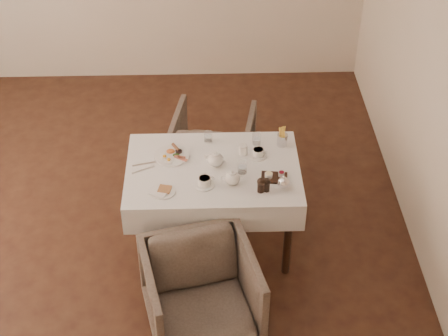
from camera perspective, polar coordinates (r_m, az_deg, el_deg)
table at (r=5.11m, az=-0.91°, el=-1.01°), size 1.28×0.88×0.75m
armchair_near at (r=4.71m, az=-1.89°, el=-10.48°), size 0.88×0.90×0.68m
armchair_far at (r=5.97m, az=-0.90°, el=1.87°), size 0.79×0.81×0.63m
breakfast_plate at (r=5.16m, az=-4.34°, el=1.11°), size 0.26×0.26×0.03m
side_plate at (r=4.84m, az=-5.15°, el=-1.94°), size 0.19×0.18×0.02m
teapot_centre at (r=5.01m, az=-0.71°, el=0.78°), size 0.20×0.18×0.13m
teapot_front at (r=4.85m, az=0.69°, el=-0.77°), size 0.16×0.13×0.12m
creamer at (r=5.14m, az=1.60°, el=1.56°), size 0.07×0.07×0.08m
teacup_near at (r=4.86m, az=-1.62°, el=-1.17°), size 0.14×0.14×0.07m
teacup_far at (r=5.13m, az=2.88°, el=1.25°), size 0.13×0.13×0.06m
glass_left at (r=5.27m, az=-1.34°, el=2.63°), size 0.08×0.08×0.09m
glass_mid at (r=4.97m, az=1.54°, el=0.08°), size 0.09×0.09×0.09m
glass_right at (r=5.24m, az=2.71°, el=2.43°), size 0.08×0.08×0.09m
condiment_board at (r=4.94m, az=4.18°, el=-0.73°), size 0.20×0.15×0.05m
pepper_mill_left at (r=4.80m, az=3.10°, el=-1.41°), size 0.07×0.07×0.12m
pepper_mill_right at (r=4.81m, az=3.56°, el=-1.39°), size 0.07×0.07×0.11m
silver_pot at (r=4.84m, az=4.96°, el=-1.17°), size 0.12×0.11×0.11m
fries_cup at (r=5.23m, az=4.88°, el=2.58°), size 0.08×0.08×0.17m
cutlery_fork at (r=5.10m, az=-6.52°, el=0.37°), size 0.20×0.07×0.00m
cutlery_knife at (r=5.05m, az=-6.74°, el=-0.16°), size 0.17×0.09×0.00m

